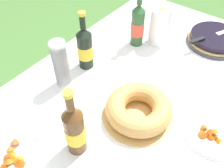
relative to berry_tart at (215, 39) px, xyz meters
The scene contains 12 objects.
garden_table 0.67m from the berry_tart, behind, with size 1.88×1.19×0.78m.
tablecloth 0.67m from the berry_tart, behind, with size 1.89×1.20×0.10m.
berry_tart is the anchor object (origin of this frame).
serving_knife 0.05m from the berry_tart, 153.89° to the left, with size 0.35×0.19×0.01m.
bundt_cake 0.70m from the berry_tart, behind, with size 0.31×0.31×0.09m.
cup_stack 0.88m from the berry_tart, 149.07° to the left, with size 0.07×0.07×0.24m.
cider_bottle_green 0.46m from the berry_tart, 127.47° to the left, with size 0.07×0.07×0.32m.
cider_bottle_amber 0.99m from the berry_tart, behind, with size 0.08×0.08×0.31m.
juice_bottle_red 0.75m from the berry_tart, 142.39° to the left, with size 0.08×0.08×0.31m.
snack_plate_near 0.64m from the berry_tart, 159.04° to the right, with size 0.24×0.24×0.05m.
snack_plate_left 1.20m from the berry_tart, 164.73° to the left, with size 0.24×0.24×0.05m.
paper_towel_roll 0.33m from the berry_tart, 125.31° to the left, with size 0.11×0.11×0.21m.
Camera 1 is at (-0.62, -0.32, 1.64)m, focal length 40.00 mm.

